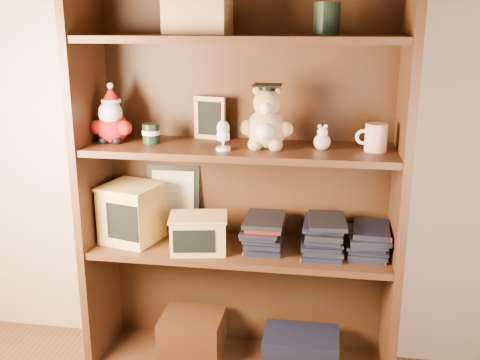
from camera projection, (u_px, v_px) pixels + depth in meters
The scene contains 17 objects.
room_envelope at pixel (147, 8), 0.70m from camera, with size 3.04×3.04×2.51m.
bookcase at pixel (241, 187), 2.18m from camera, with size 1.20×0.35×1.60m.
shelf_lower at pixel (240, 249), 2.19m from camera, with size 1.14×0.33×0.02m.
shelf_upper at pixel (240, 150), 2.08m from camera, with size 1.14×0.33×0.02m.
santa_plush at pixel (112, 120), 2.13m from camera, with size 0.17×0.12×0.23m.
teachers_tin at pixel (151, 133), 2.12m from camera, with size 0.07×0.07×0.08m.
chalkboard_plaque at pixel (210, 119), 2.19m from camera, with size 0.13×0.09×0.17m.
egg_cup at pixel (223, 134), 2.00m from camera, with size 0.05×0.05×0.11m.
grad_teddy_bear at pixel (267, 123), 2.03m from camera, with size 0.20×0.17×0.24m.
pink_figurine at pixel (322, 140), 2.02m from camera, with size 0.06×0.06×0.09m.
teacher_mug at pixel (375, 137), 1.99m from camera, with size 0.11×0.08×0.10m.
certificate_frame at pixel (173, 198), 2.33m from camera, with size 0.22×0.06×0.28m.
treats_box at pixel (132, 212), 2.22m from camera, with size 0.26×0.26×0.23m.
pencils_box at pixel (198, 233), 2.13m from camera, with size 0.24×0.19×0.14m.
book_stack_left at pixel (263, 232), 2.16m from camera, with size 0.14×0.20×0.13m.
book_stack_mid at pixel (324, 236), 2.12m from camera, with size 0.14×0.20×0.13m.
book_stack_right at pixel (368, 241), 2.10m from camera, with size 0.14×0.20×0.11m.
Camera 1 is at (0.23, -0.70, 1.40)m, focal length 42.00 mm.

